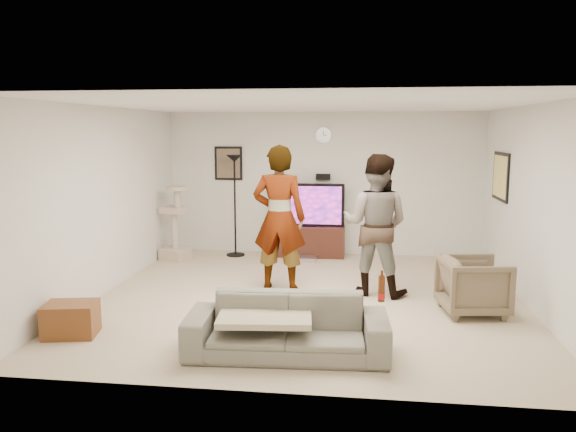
# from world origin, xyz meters

# --- Properties ---
(floor) EXTENTS (5.50, 5.50, 0.02)m
(floor) POSITION_xyz_m (0.00, 0.00, -0.01)
(floor) COLOR tan
(floor) RESTS_ON ground
(ceiling) EXTENTS (5.50, 5.50, 0.02)m
(ceiling) POSITION_xyz_m (0.00, 0.00, 2.51)
(ceiling) COLOR white
(ceiling) RESTS_ON wall_back
(wall_back) EXTENTS (5.50, 0.04, 2.50)m
(wall_back) POSITION_xyz_m (0.00, 2.75, 1.25)
(wall_back) COLOR silver
(wall_back) RESTS_ON floor
(wall_front) EXTENTS (5.50, 0.04, 2.50)m
(wall_front) POSITION_xyz_m (0.00, -2.75, 1.25)
(wall_front) COLOR silver
(wall_front) RESTS_ON floor
(wall_left) EXTENTS (0.04, 5.50, 2.50)m
(wall_left) POSITION_xyz_m (-2.75, 0.00, 1.25)
(wall_left) COLOR silver
(wall_left) RESTS_ON floor
(wall_right) EXTENTS (0.04, 5.50, 2.50)m
(wall_right) POSITION_xyz_m (2.75, 0.00, 1.25)
(wall_right) COLOR silver
(wall_right) RESTS_ON floor
(wall_clock) EXTENTS (0.26, 0.04, 0.26)m
(wall_clock) POSITION_xyz_m (0.00, 2.72, 2.10)
(wall_clock) COLOR white
(wall_clock) RESTS_ON wall_back
(wall_speaker) EXTENTS (0.25, 0.10, 0.10)m
(wall_speaker) POSITION_xyz_m (0.00, 2.69, 1.38)
(wall_speaker) COLOR black
(wall_speaker) RESTS_ON wall_back
(picture_back) EXTENTS (0.42, 0.03, 0.52)m
(picture_back) POSITION_xyz_m (-1.70, 2.73, 1.60)
(picture_back) COLOR brown
(picture_back) RESTS_ON wall_back
(picture_right) EXTENTS (0.03, 0.78, 0.62)m
(picture_right) POSITION_xyz_m (2.73, 1.60, 1.50)
(picture_right) COLOR #F3CD6F
(picture_right) RESTS_ON wall_right
(tv_stand) EXTENTS (1.27, 0.45, 0.53)m
(tv_stand) POSITION_xyz_m (-0.24, 2.50, 0.27)
(tv_stand) COLOR #351811
(tv_stand) RESTS_ON floor
(console_box) EXTENTS (0.40, 0.30, 0.07)m
(console_box) POSITION_xyz_m (-0.27, 2.11, 0.04)
(console_box) COLOR #B9B8C3
(console_box) RESTS_ON floor
(tv) EXTENTS (1.26, 0.08, 0.74)m
(tv) POSITION_xyz_m (-0.24, 2.50, 0.90)
(tv) COLOR black
(tv) RESTS_ON tv_stand
(tv_screen) EXTENTS (1.15, 0.01, 0.66)m
(tv_screen) POSITION_xyz_m (-0.24, 2.46, 0.90)
(tv_screen) COLOR #D02792
(tv_screen) RESTS_ON tv
(floor_lamp) EXTENTS (0.32, 0.32, 1.76)m
(floor_lamp) POSITION_xyz_m (-1.51, 2.37, 0.88)
(floor_lamp) COLOR black
(floor_lamp) RESTS_ON floor
(cat_tree) EXTENTS (0.50, 0.50, 1.27)m
(cat_tree) POSITION_xyz_m (-2.46, 1.92, 0.63)
(cat_tree) COLOR #B9A68E
(cat_tree) RESTS_ON floor
(person_left) EXTENTS (0.75, 0.51, 2.00)m
(person_left) POSITION_xyz_m (-0.44, 0.36, 1.00)
(person_left) COLOR #A4A8B6
(person_left) RESTS_ON floor
(person_right) EXTENTS (1.07, 0.93, 1.88)m
(person_right) POSITION_xyz_m (0.86, 0.32, 0.94)
(person_right) COLOR #4349A5
(person_right) RESTS_ON floor
(sofa) EXTENTS (2.00, 0.87, 0.57)m
(sofa) POSITION_xyz_m (-0.04, -1.92, 0.29)
(sofa) COLOR #676458
(sofa) RESTS_ON floor
(throw_blanket) EXTENTS (0.96, 0.79, 0.06)m
(throw_blanket) POSITION_xyz_m (-0.25, -1.92, 0.39)
(throw_blanket) COLOR #C4B38D
(throw_blanket) RESTS_ON sofa
(beer_bottle) EXTENTS (0.06, 0.06, 0.25)m
(beer_bottle) POSITION_xyz_m (0.87, -1.92, 0.70)
(beer_bottle) COLOR #552209
(beer_bottle) RESTS_ON sofa
(armchair) EXTENTS (0.85, 0.83, 0.68)m
(armchair) POSITION_xyz_m (2.02, -0.39, 0.34)
(armchair) COLOR brown
(armchair) RESTS_ON floor
(side_table) EXTENTS (0.60, 0.50, 0.36)m
(side_table) POSITION_xyz_m (-2.40, -1.70, 0.18)
(side_table) COLOR #5C3115
(side_table) RESTS_ON floor
(toy_ball) EXTENTS (0.07, 0.07, 0.07)m
(toy_ball) POSITION_xyz_m (-1.00, 0.15, 0.03)
(toy_ball) COLOR #009985
(toy_ball) RESTS_ON floor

